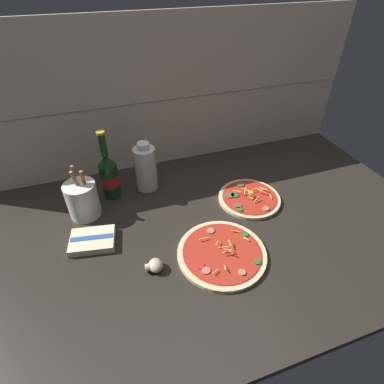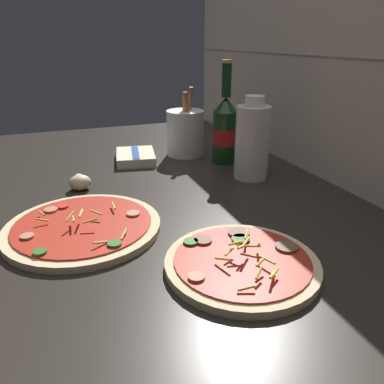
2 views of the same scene
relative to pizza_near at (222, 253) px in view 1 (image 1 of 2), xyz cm
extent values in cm
cube|color=#28231E|center=(-1.80, 11.31, -2.00)|extent=(160.00, 90.00, 2.50)
cube|color=beige|center=(-1.80, 56.81, 26.75)|extent=(160.00, 1.00, 60.00)
cube|color=gray|center=(-1.80, 56.26, 26.75)|extent=(156.80, 0.16, 0.30)
cylinder|color=beige|center=(-0.01, 0.02, -0.14)|extent=(26.94, 26.94, 1.22)
cylinder|color=#B22D1E|center=(-0.01, 0.02, 0.62)|extent=(23.71, 23.71, 0.30)
cylinder|color=#B7755B|center=(-7.09, -5.03, 0.97)|extent=(2.46, 2.46, 0.40)
cylinder|color=#336628|center=(8.05, -6.97, 0.97)|extent=(2.07, 2.07, 0.40)
cylinder|color=#B7755B|center=(-0.08, 8.94, 0.97)|extent=(2.48, 2.48, 0.40)
cylinder|color=#336628|center=(9.53, 3.90, 0.97)|extent=(2.26, 2.26, 0.40)
cylinder|color=red|center=(-7.99, -2.95, 0.97)|extent=(2.25, 2.25, 0.40)
cylinder|color=#B7755B|center=(2.22, -8.88, 0.97)|extent=(2.19, 2.19, 0.40)
cylinder|color=#EFCC56|center=(-0.59, 2.50, 2.03)|extent=(1.85, 1.99, 0.73)
cylinder|color=#EFCC56|center=(7.39, 5.80, 1.25)|extent=(2.70, 1.73, 0.89)
cylinder|color=#EFCC56|center=(8.98, 1.82, 1.30)|extent=(1.14, 2.44, 0.96)
cylinder|color=#EFCC56|center=(-3.54, 5.98, 1.60)|extent=(3.02, 0.37, 0.49)
cylinder|color=#EFCC56|center=(0.32, -0.15, 2.73)|extent=(3.36, 1.18, 0.51)
cylinder|color=#EFCC56|center=(-1.52, -6.44, 1.59)|extent=(0.71, 2.20, 0.96)
cylinder|color=#EFCC56|center=(2.97, 1.06, 2.30)|extent=(0.57, 2.43, 0.78)
cylinder|color=#EFCC56|center=(-4.85, -6.56, 1.52)|extent=(2.02, 1.20, 0.37)
cylinder|color=#EFCC56|center=(0.93, -1.52, 2.19)|extent=(3.08, 0.39, 0.76)
cylinder|color=#EFCC56|center=(1.06, -1.90, 2.89)|extent=(2.43, 1.99, 1.14)
cylinder|color=beige|center=(20.03, 20.59, -0.13)|extent=(22.69, 22.69, 1.23)
cylinder|color=#B22D1E|center=(20.03, 20.59, 0.63)|extent=(19.97, 19.97, 0.30)
cylinder|color=#B7755B|center=(22.20, 12.61, 0.98)|extent=(2.31, 2.31, 0.40)
cylinder|color=#336628|center=(15.20, 22.92, 0.98)|extent=(2.93, 2.93, 0.40)
cylinder|color=brown|center=(13.43, 17.15, 0.98)|extent=(2.84, 2.84, 0.40)
cylinder|color=brown|center=(19.82, 28.35, 0.98)|extent=(3.47, 3.47, 0.40)
cylinder|color=#336628|center=(13.20, 15.16, 0.98)|extent=(2.35, 2.35, 0.40)
cylinder|color=brown|center=(13.24, 23.56, 0.98)|extent=(3.55, 3.55, 0.40)
cylinder|color=#EFCC56|center=(25.59, 20.06, 1.97)|extent=(1.67, 1.87, 0.95)
cylinder|color=#EFCC56|center=(19.13, 19.93, 3.00)|extent=(2.19, 0.83, 0.95)
cylinder|color=#EFCC56|center=(24.02, 21.14, 2.40)|extent=(1.20, 1.79, 0.59)
cylinder|color=#EFCC56|center=(20.15, 20.26, 2.88)|extent=(1.35, 1.72, 0.61)
cylinder|color=#EFCC56|center=(26.28, 21.68, 1.78)|extent=(2.27, 2.13, 0.95)
cylinder|color=#EFCC56|center=(19.31, 18.85, 1.90)|extent=(1.38, 2.03, 0.67)
cylinder|color=#EFCC56|center=(20.78, 17.17, 1.90)|extent=(2.69, 1.64, 1.22)
cylinder|color=#EFCC56|center=(16.11, 23.31, 2.20)|extent=(2.88, 2.11, 0.54)
cylinder|color=#EFCC56|center=(23.12, 22.76, 1.93)|extent=(3.00, 1.25, 0.55)
cylinder|color=#EFCC56|center=(27.10, 17.46, 1.29)|extent=(0.81, 2.40, 0.72)
cylinder|color=#EFCC56|center=(18.96, 22.55, 1.84)|extent=(2.06, 2.63, 0.81)
cylinder|color=#EFCC56|center=(26.13, 22.16, 1.80)|extent=(1.59, 2.00, 0.46)
cylinder|color=#EFCC56|center=(19.19, 23.70, 2.49)|extent=(1.99, 1.24, 0.57)
cylinder|color=#EFCC56|center=(19.36, 19.75, 3.13)|extent=(0.58, 2.09, 0.61)
cylinder|color=#EFCC56|center=(19.63, 21.23, 3.08)|extent=(2.61, 2.66, 0.51)
cylinder|color=#143819|center=(-27.22, 39.97, 6.05)|extent=(6.43, 6.43, 13.59)
cone|color=#143819|center=(-27.22, 39.97, 14.70)|extent=(6.43, 6.43, 3.73)
cylinder|color=#143819|center=(-27.22, 39.97, 20.70)|extent=(2.44, 2.44, 8.28)
cylinder|color=gold|center=(-27.22, 39.97, 25.24)|extent=(2.81, 2.81, 0.80)
cylinder|color=red|center=(-27.22, 39.97, 6.32)|extent=(6.49, 6.49, 4.35)
cylinder|color=silver|center=(-13.76, 40.61, 7.78)|extent=(8.03, 8.03, 17.06)
cylinder|color=white|center=(-13.76, 40.61, 17.48)|extent=(4.42, 4.42, 2.33)
cylinder|color=beige|center=(-21.94, 1.36, 0.94)|extent=(2.18, 2.18, 2.18)
ellipsoid|color=#C6B293|center=(-20.00, 1.36, 0.94)|extent=(4.11, 4.84, 3.38)
cylinder|color=silver|center=(-37.44, 32.43, 5.57)|extent=(10.53, 10.53, 12.64)
cylinder|color=olive|center=(-38.56, 34.02, 11.23)|extent=(2.88, 2.52, 13.89)
cylinder|color=olive|center=(-35.53, 32.52, 10.77)|extent=(1.33, 2.60, 12.97)
cylinder|color=olive|center=(-37.45, 32.37, 10.78)|extent=(3.59, 1.82, 12.95)
cube|color=beige|center=(-36.40, 17.56, 0.45)|extent=(15.10, 12.36, 2.40)
cube|color=#335693|center=(-36.40, 17.56, 1.73)|extent=(12.96, 4.07, 0.16)
camera|label=1|loc=(-27.81, -52.89, 70.55)|focal=28.00mm
camera|label=2|loc=(61.14, -2.73, 30.44)|focal=35.00mm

